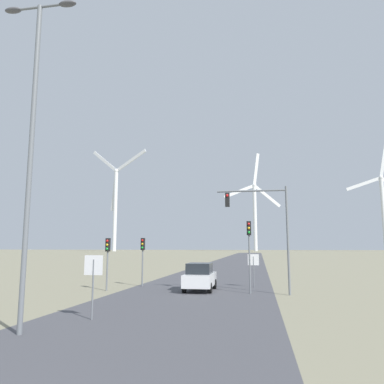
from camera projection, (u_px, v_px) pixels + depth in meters
The scene contains 12 objects.
road_surface at pixel (229, 268), 50.76m from camera, with size 10.00×240.00×0.01m.
streetlamp at pixel (33, 124), 13.63m from camera, with size 2.97×0.32×12.11m.
stop_sign_near at pixel (93, 274), 15.37m from camera, with size 0.81×0.07×2.58m.
stop_sign_far at pixel (253, 264), 27.30m from camera, with size 0.81×0.07×2.37m.
traffic_light_post_near_left at pixel (108, 252), 25.36m from camera, with size 0.28×0.34×3.49m.
traffic_light_post_near_right at pixel (249, 240), 23.94m from camera, with size 0.28×0.34×4.55m.
traffic_light_post_mid_left at pixel (143, 251), 28.07m from camera, with size 0.28×0.34×3.56m.
traffic_light_mast_overhead at pixel (264, 218), 23.63m from camera, with size 4.45×0.35×6.72m.
car_approaching at pixel (200, 277), 25.05m from camera, with size 1.88×4.12×1.83m.
wind_turbine_far_left at pixel (116, 200), 220.97m from camera, with size 39.33×15.76×62.32m.
wind_turbine_left at pixel (255, 209), 228.65m from camera, with size 34.31×12.36×60.56m.
wind_turbine_center at pixel (383, 205), 211.53m from camera, with size 35.38×2.64×61.80m.
Camera 1 is at (4.12, -3.79, 2.95)m, focal length 35.00 mm.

